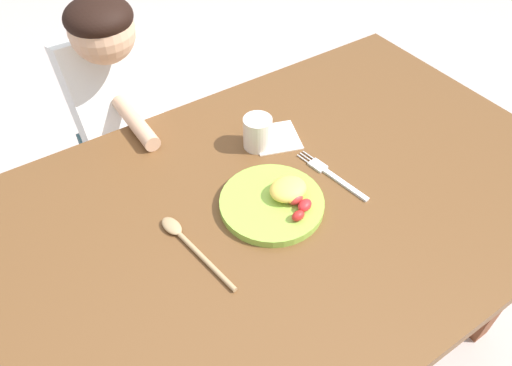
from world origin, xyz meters
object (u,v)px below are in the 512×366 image
object	(u,v)px
plate	(277,202)
fork	(332,175)
person	(123,143)
drinking_cup	(258,133)
spoon	(186,241)

from	to	relation	value
plate	fork	distance (m)	0.16
person	drinking_cup	bearing A→B (deg)	118.12
fork	plate	bearing A→B (deg)	84.10
plate	fork	size ratio (longest dim) A/B	1.09
drinking_cup	person	size ratio (longest dim) A/B	0.08
drinking_cup	plate	bearing A→B (deg)	-112.22
fork	drinking_cup	bearing A→B (deg)	16.02
spoon	drinking_cup	bearing A→B (deg)	-67.88
drinking_cup	person	bearing A→B (deg)	118.12
plate	spoon	bearing A→B (deg)	173.98
spoon	person	xyz separation A→B (m)	(0.07, 0.59, -0.19)
spoon	person	distance (m)	0.62
fork	person	bearing A→B (deg)	18.73
plate	person	xyz separation A→B (m)	(-0.15, 0.61, -0.20)
fork	drinking_cup	world-z (taller)	drinking_cup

